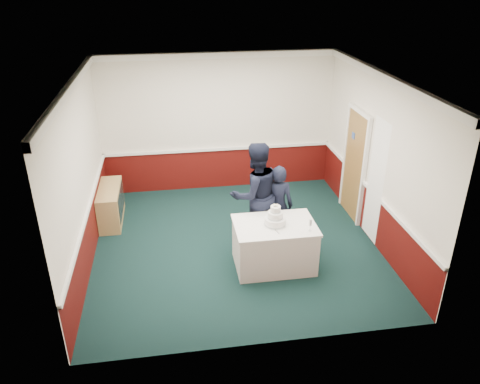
{
  "coord_description": "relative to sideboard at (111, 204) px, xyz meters",
  "views": [
    {
      "loc": [
        -1.04,
        -7.14,
        4.57
      ],
      "look_at": [
        0.07,
        -0.1,
        1.1
      ],
      "focal_mm": 35.0,
      "sensor_mm": 36.0,
      "label": 1
    }
  ],
  "objects": [
    {
      "name": "cake_knife",
      "position": [
        2.79,
        -2.2,
        0.44
      ],
      "size": [
        0.07,
        0.22,
        0.0
      ],
      "primitive_type": "cube",
      "rotation": [
        0.0,
        0.0,
        0.27
      ],
      "color": "silver",
      "rests_on": "cake_table"
    },
    {
      "name": "cake_table",
      "position": [
        2.82,
        -2.0,
        0.05
      ],
      "size": [
        1.32,
        0.92,
        0.79
      ],
      "color": "white",
      "rests_on": "ground"
    },
    {
      "name": "ground",
      "position": [
        2.28,
        -1.26,
        -0.35
      ],
      "size": [
        5.0,
        5.0,
        0.0
      ],
      "primitive_type": "plane",
      "color": "black",
      "rests_on": "ground"
    },
    {
      "name": "sideboard",
      "position": [
        0.0,
        0.0,
        0.0
      ],
      "size": [
        0.41,
        1.2,
        0.7
      ],
      "color": "#AA8452",
      "rests_on": "ground"
    },
    {
      "name": "person_man",
      "position": [
        2.64,
        -1.22,
        0.61
      ],
      "size": [
        1.09,
        0.94,
        1.92
      ],
      "primitive_type": "imported",
      "rotation": [
        0.0,
        0.0,
        3.4
      ],
      "color": "black",
      "rests_on": "ground"
    },
    {
      "name": "champagne_flute",
      "position": [
        3.32,
        -2.28,
        0.58
      ],
      "size": [
        0.05,
        0.05,
        0.21
      ],
      "color": "silver",
      "rests_on": "cake_table"
    },
    {
      "name": "person_woman",
      "position": [
        3.03,
        -1.27,
        0.4
      ],
      "size": [
        0.64,
        0.53,
        1.5
      ],
      "primitive_type": "imported",
      "rotation": [
        0.0,
        0.0,
        2.77
      ],
      "color": "black",
      "rests_on": "ground"
    },
    {
      "name": "room_shell",
      "position": [
        2.36,
        -0.65,
        1.62
      ],
      "size": [
        5.0,
        5.0,
        3.0
      ],
      "color": "silver",
      "rests_on": "ground"
    },
    {
      "name": "wedding_cake",
      "position": [
        2.82,
        -2.0,
        0.55
      ],
      "size": [
        0.35,
        0.35,
        0.36
      ],
      "color": "white",
      "rests_on": "cake_table"
    }
  ]
}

